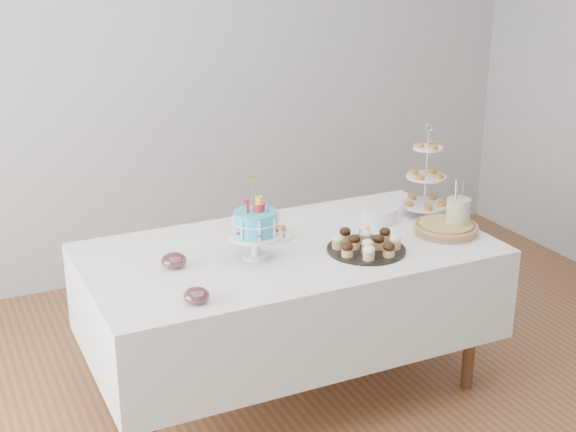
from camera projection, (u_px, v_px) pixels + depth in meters
name	position (u px, v px, depth m)	size (l,w,h in m)	color
floor	(316.00, 420.00, 3.79)	(5.00, 5.00, 0.00)	brown
walls	(320.00, 143.00, 3.33)	(5.04, 4.04, 2.70)	#ACAFB2
table	(289.00, 291.00, 3.86)	(1.92, 1.02, 0.77)	silver
birthday_cake	(256.00, 236.00, 3.63)	(0.25, 0.25, 0.38)	white
cupcake_tray	(366.00, 243.00, 3.73)	(0.37, 0.37, 0.08)	black
pie	(446.00, 228.00, 3.95)	(0.32, 0.32, 0.05)	#A6835A
tiered_stand	(426.00, 177.00, 4.14)	(0.25, 0.25, 0.49)	silver
plate_stack	(379.00, 214.00, 4.11)	(0.19, 0.19, 0.07)	white
pastry_plate	(270.00, 233.00, 3.92)	(0.24, 0.24, 0.04)	white
jam_bowl_a	(196.00, 296.00, 3.22)	(0.11, 0.11, 0.06)	silver
jam_bowl_b	(174.00, 261.00, 3.55)	(0.11, 0.11, 0.07)	silver
utensil_pitcher	(458.00, 214.00, 3.94)	(0.13, 0.12, 0.26)	beige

